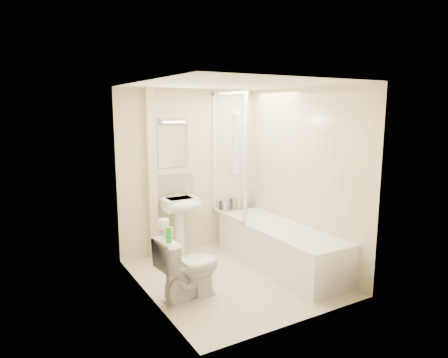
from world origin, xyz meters
TOP-DOWN VIEW (x-y plane):
  - floor at (0.00, 0.00)m, footprint 2.50×2.50m
  - wall_back at (0.00, 1.25)m, footprint 2.20×0.02m
  - wall_left at (-1.10, 0.00)m, footprint 0.02×2.50m
  - wall_right at (1.10, 0.00)m, footprint 0.02×2.50m
  - ceiling at (0.00, 0.00)m, footprint 2.20×2.50m
  - tile_back at (0.75, 1.24)m, footprint 0.70×0.01m
  - tile_right at (1.09, 0.02)m, footprint 0.01×2.10m
  - pipe_boxing at (-0.62, 1.19)m, footprint 0.12×0.12m
  - splashback at (-0.26, 1.24)m, footprint 0.60×0.02m
  - mirror at (-0.26, 1.24)m, footprint 0.46×0.01m
  - strip_light at (-0.26, 1.22)m, footprint 0.42×0.07m
  - bathtub at (0.75, 0.02)m, footprint 0.70×2.10m
  - shower_screen at (0.40, 0.80)m, footprint 0.04×0.92m
  - shower_fixture at (0.75, 1.19)m, footprint 0.10×0.16m
  - pedestal_sink at (-0.26, 1.01)m, footprint 0.51×0.47m
  - bottle_black_a at (0.47, 1.16)m, footprint 0.06×0.06m
  - bottle_white_a at (0.54, 1.16)m, footprint 0.06×0.06m
  - bottle_black_b at (0.66, 1.16)m, footprint 0.05×0.05m
  - bottle_cream at (0.81, 1.16)m, footprint 0.07×0.07m
  - bottle_white_b at (0.90, 1.16)m, footprint 0.05×0.05m
  - bottle_green at (0.95, 1.16)m, footprint 0.07×0.07m
  - toilet at (-0.72, -0.23)m, footprint 0.59×0.83m
  - toilet_roll_lower at (-0.93, -0.16)m, footprint 0.10×0.10m
  - toilet_roll_upper at (-0.98, -0.15)m, footprint 0.11×0.11m
  - green_bottle at (-1.00, -0.34)m, footprint 0.06×0.06m

SIDE VIEW (x-z plane):
  - floor at x=0.00m, z-range 0.00..0.00m
  - bathtub at x=0.75m, z-range 0.01..0.56m
  - toilet at x=-0.72m, z-range 0.00..0.74m
  - bottle_green at x=0.95m, z-range 0.55..0.65m
  - bottle_white_a at x=0.54m, z-range 0.55..0.69m
  - bottle_white_b at x=0.90m, z-range 0.55..0.69m
  - bottle_black_a at x=0.47m, z-range 0.55..0.71m
  - bottle_cream at x=0.81m, z-range 0.55..0.71m
  - bottle_black_b at x=0.66m, z-range 0.55..0.73m
  - pedestal_sink at x=-0.26m, z-range 0.20..1.18m
  - toilet_roll_lower at x=-0.93m, z-range 0.74..0.84m
  - green_bottle at x=-1.00m, z-range 0.74..0.91m
  - toilet_roll_upper at x=-0.98m, z-range 0.84..0.94m
  - splashback at x=-0.26m, z-range 0.88..1.18m
  - wall_back at x=0.00m, z-range 0.00..2.40m
  - wall_left at x=-1.10m, z-range 0.00..2.40m
  - wall_right at x=1.10m, z-range 0.00..2.40m
  - pipe_boxing at x=-0.62m, z-range 0.00..2.40m
  - tile_back at x=0.75m, z-range 0.55..2.30m
  - tile_right at x=1.09m, z-range 0.55..2.30m
  - shower_screen at x=0.40m, z-range 0.55..2.35m
  - shower_fixture at x=0.75m, z-range 1.05..2.04m
  - mirror at x=-0.26m, z-range 1.28..1.88m
  - strip_light at x=-0.26m, z-range 1.92..1.98m
  - ceiling at x=0.00m, z-range 2.39..2.41m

